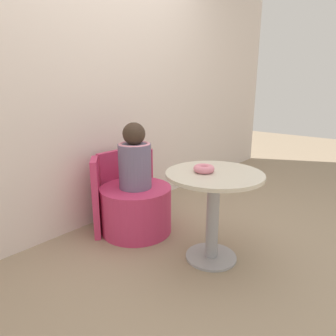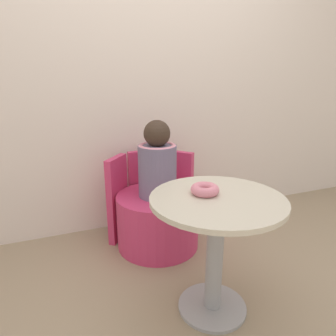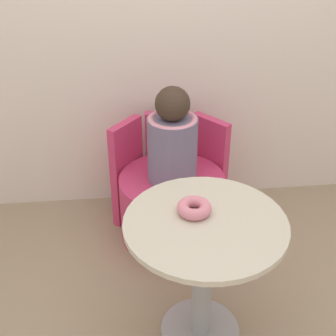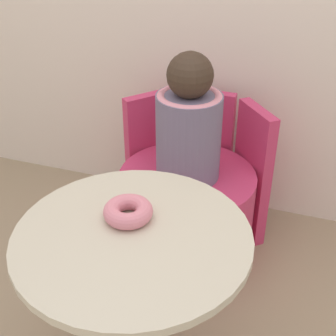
{
  "view_description": "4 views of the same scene",
  "coord_description": "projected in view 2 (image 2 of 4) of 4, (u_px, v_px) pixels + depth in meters",
  "views": [
    {
      "loc": [
        -1.66,
        -1.02,
        1.2
      ],
      "look_at": [
        -0.08,
        0.32,
        0.62
      ],
      "focal_mm": 32.0,
      "sensor_mm": 36.0,
      "label": 1
    },
    {
      "loc": [
        -0.72,
        -1.17,
        1.18
      ],
      "look_at": [
        -0.11,
        0.37,
        0.69
      ],
      "focal_mm": 32.0,
      "sensor_mm": 36.0,
      "label": 2
    },
    {
      "loc": [
        -0.3,
        -1.46,
        1.77
      ],
      "look_at": [
        -0.12,
        0.33,
        0.67
      ],
      "focal_mm": 50.0,
      "sensor_mm": 36.0,
      "label": 3
    },
    {
      "loc": [
        0.4,
        -0.92,
        1.45
      ],
      "look_at": [
        -0.04,
        0.38,
        0.61
      ],
      "focal_mm": 50.0,
      "sensor_mm": 36.0,
      "label": 4
    }
  ],
  "objects": [
    {
      "name": "round_table",
      "position": [
        216.0,
        230.0,
        1.48
      ],
      "size": [
        0.66,
        0.66,
        0.64
      ],
      "color": "#99999E",
      "rests_on": "ground_plane"
    },
    {
      "name": "ground_plane",
      "position": [
        211.0,
        304.0,
        1.63
      ],
      "size": [
        12.0,
        12.0,
        0.0
      ],
      "primitive_type": "plane",
      "color": "gray"
    },
    {
      "name": "booth_backrest",
      "position": [
        147.0,
        193.0,
        2.35
      ],
      "size": [
        0.69,
        0.25,
        0.64
      ],
      "color": "#C63360",
      "rests_on": "ground_plane"
    },
    {
      "name": "donut",
      "position": [
        205.0,
        189.0,
        1.46
      ],
      "size": [
        0.14,
        0.14,
        0.05
      ],
      "color": "pink",
      "rests_on": "round_table"
    },
    {
      "name": "tub_chair",
      "position": [
        158.0,
        220.0,
        2.17
      ],
      "size": [
        0.59,
        0.59,
        0.39
      ],
      "color": "#C63360",
      "rests_on": "ground_plane"
    },
    {
      "name": "back_wall",
      "position": [
        144.0,
        76.0,
        2.29
      ],
      "size": [
        6.0,
        0.06,
        2.4
      ],
      "color": "silver",
      "rests_on": "ground_plane"
    },
    {
      "name": "child_figure",
      "position": [
        157.0,
        163.0,
        2.04
      ],
      "size": [
        0.26,
        0.26,
        0.53
      ],
      "color": "slate",
      "rests_on": "tub_chair"
    }
  ]
}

